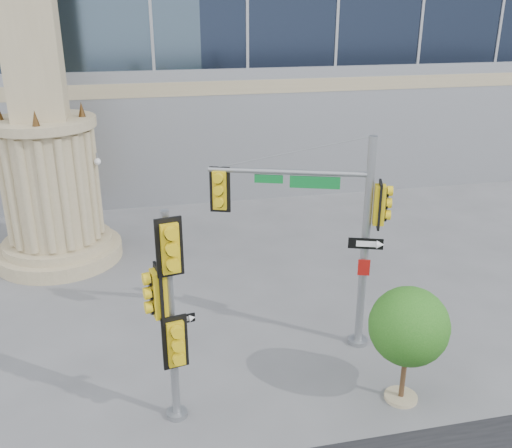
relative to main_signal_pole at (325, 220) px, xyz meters
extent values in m
plane|color=#545456|center=(-1.51, -1.84, -3.56)|extent=(120.00, 120.00, 0.00)
cylinder|color=tan|center=(-7.51, 7.16, -3.31)|extent=(4.40, 4.40, 0.50)
cylinder|color=tan|center=(-7.51, 7.16, -2.91)|extent=(3.80, 3.80, 0.30)
cylinder|color=tan|center=(-7.51, 7.16, -0.76)|extent=(3.00, 3.00, 4.00)
cylinder|color=tan|center=(-7.51, 7.16, 1.39)|extent=(3.50, 3.50, 0.30)
cone|color=#472D14|center=(-6.21, 7.16, 1.79)|extent=(0.24, 0.24, 0.50)
cylinder|color=slate|center=(0.98, -0.34, -3.50)|extent=(0.54, 0.54, 0.11)
cylinder|color=slate|center=(0.98, -0.34, -0.69)|extent=(0.21, 0.21, 5.74)
cylinder|color=slate|center=(-0.92, 0.33, 1.23)|extent=(3.84, 1.46, 0.13)
cube|color=#0D702A|center=(-0.29, 0.08, 0.99)|extent=(1.19, 0.45, 0.31)
cube|color=yellow|center=(-2.54, 0.90, 0.70)|extent=(0.59, 0.43, 1.20)
cube|color=yellow|center=(1.23, -0.43, 0.46)|extent=(0.43, 0.59, 1.20)
cube|color=black|center=(0.93, -0.47, -0.54)|extent=(0.84, 0.32, 0.29)
cube|color=#9B110E|center=(0.93, -0.47, -1.21)|extent=(0.30, 0.13, 0.44)
cylinder|color=slate|center=(-4.12, -2.24, -3.50)|extent=(0.47, 0.47, 0.12)
cylinder|color=slate|center=(-4.12, -2.24, -1.09)|extent=(0.18, 0.18, 4.94)
cube|color=yellow|center=(-4.08, -2.45, 0.69)|extent=(0.59, 0.37, 1.24)
cube|color=yellow|center=(-4.34, -2.28, -0.40)|extent=(0.37, 0.59, 1.24)
cube|color=yellow|center=(-4.08, -2.45, -1.48)|extent=(0.59, 0.37, 1.24)
cube|color=black|center=(-3.93, -2.32, -1.04)|extent=(0.61, 0.14, 0.20)
cylinder|color=tan|center=(1.08, -2.78, -3.52)|extent=(0.77, 0.77, 0.09)
cylinder|color=#382314|center=(1.08, -2.78, -2.79)|extent=(0.12, 0.12, 1.54)
sphere|color=#1C5A14|center=(1.08, -2.78, -1.59)|extent=(1.80, 1.80, 1.80)
sphere|color=#1C5A14|center=(1.47, -2.56, -1.84)|extent=(1.12, 1.12, 1.12)
sphere|color=#1C5A14|center=(0.78, -2.99, -1.80)|extent=(0.94, 0.94, 0.94)
camera|label=1|loc=(-4.61, -12.77, 5.20)|focal=40.00mm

